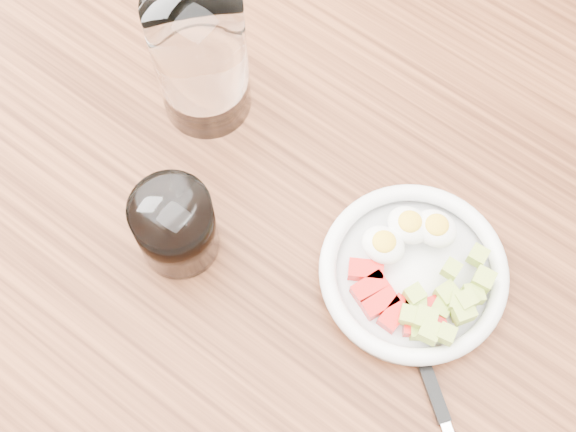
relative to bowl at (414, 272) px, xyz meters
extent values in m
plane|color=brown|center=(-0.12, -0.04, -0.79)|extent=(4.00, 4.00, 0.00)
cube|color=brown|center=(-0.12, -0.04, -0.04)|extent=(1.50, 0.90, 0.04)
cylinder|color=white|center=(0.00, 0.00, -0.01)|extent=(0.18, 0.18, 0.01)
torus|color=white|center=(0.00, 0.00, 0.00)|extent=(0.19, 0.19, 0.02)
cube|color=red|center=(-0.04, -0.03, 0.00)|extent=(0.04, 0.03, 0.02)
cube|color=red|center=(-0.03, -0.04, 0.00)|extent=(0.03, 0.04, 0.02)
cube|color=red|center=(-0.01, -0.05, 0.00)|extent=(0.03, 0.04, 0.02)
cube|color=red|center=(0.01, -0.05, 0.00)|extent=(0.02, 0.04, 0.02)
cube|color=red|center=(0.03, -0.04, 0.00)|extent=(0.03, 0.04, 0.02)
cube|color=red|center=(0.04, -0.03, 0.00)|extent=(0.04, 0.03, 0.02)
ellipsoid|color=white|center=(-0.03, 0.03, 0.01)|extent=(0.04, 0.04, 0.02)
ellipsoid|color=yellow|center=(-0.03, 0.03, 0.02)|extent=(0.02, 0.02, 0.01)
ellipsoid|color=white|center=(-0.01, 0.05, 0.01)|extent=(0.04, 0.04, 0.02)
ellipsoid|color=yellow|center=(-0.01, 0.05, 0.02)|extent=(0.02, 0.02, 0.01)
ellipsoid|color=white|center=(-0.04, 0.00, 0.01)|extent=(0.04, 0.04, 0.02)
ellipsoid|color=yellow|center=(-0.04, 0.00, 0.02)|extent=(0.02, 0.02, 0.01)
cube|color=#ADBC48|center=(0.04, 0.05, 0.02)|extent=(0.02, 0.02, 0.02)
cube|color=#ADBC48|center=(0.06, -0.01, 0.02)|extent=(0.03, 0.03, 0.02)
cube|color=#ADBC48|center=(0.06, 0.01, 0.00)|extent=(0.02, 0.02, 0.02)
cube|color=#ADBC48|center=(0.06, 0.01, 0.01)|extent=(0.03, 0.03, 0.02)
cube|color=#ADBC48|center=(0.06, 0.00, 0.02)|extent=(0.02, 0.02, 0.02)
cube|color=#ADBC48|center=(0.03, 0.02, 0.02)|extent=(0.02, 0.02, 0.02)
cube|color=#ADBC48|center=(0.04, -0.02, 0.00)|extent=(0.02, 0.02, 0.02)
cube|color=#ADBC48|center=(0.04, -0.05, 0.00)|extent=(0.02, 0.02, 0.02)
cube|color=#ADBC48|center=(0.02, -0.03, 0.01)|extent=(0.02, 0.02, 0.02)
cube|color=#ADBC48|center=(0.05, -0.01, 0.02)|extent=(0.02, 0.02, 0.02)
cube|color=#ADBC48|center=(0.04, -0.04, 0.01)|extent=(0.03, 0.03, 0.02)
cube|color=#ADBC48|center=(0.02, -0.04, 0.01)|extent=(0.02, 0.02, 0.02)
cube|color=#ADBC48|center=(0.04, -0.05, 0.01)|extent=(0.02, 0.02, 0.02)
cube|color=#ADBC48|center=(0.06, 0.03, 0.02)|extent=(0.02, 0.02, 0.02)
cube|color=#ADBC48|center=(0.06, -0.01, 0.01)|extent=(0.02, 0.02, 0.02)
cube|color=#ADBC48|center=(0.06, -0.04, 0.02)|extent=(0.02, 0.02, 0.02)
cube|color=#ADBC48|center=(0.04, 0.00, 0.01)|extent=(0.02, 0.02, 0.02)
cube|color=#ADBC48|center=(0.01, -0.02, 0.01)|extent=(0.02, 0.02, 0.02)
cube|color=black|center=(0.07, -0.08, -0.01)|extent=(0.08, 0.06, 0.01)
cylinder|color=white|center=(-0.29, 0.04, 0.07)|extent=(0.10, 0.10, 0.17)
cylinder|color=white|center=(-0.21, -0.11, 0.03)|extent=(0.08, 0.08, 0.09)
cylinder|color=black|center=(-0.21, -0.11, 0.03)|extent=(0.07, 0.07, 0.08)
camera|label=1|loc=(0.05, -0.27, 0.75)|focal=50.00mm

